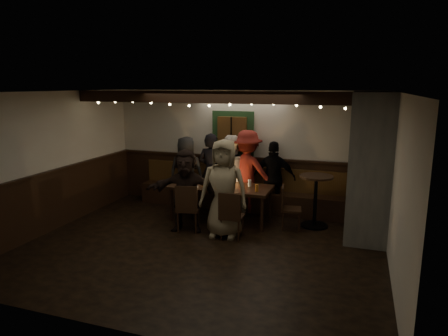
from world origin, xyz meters
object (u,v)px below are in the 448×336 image
(person_a, at_px, (186,172))
(person_e, at_px, (274,178))
(high_top, at_px, (316,194))
(dining_table, at_px, (221,189))
(person_f, at_px, (186,191))
(person_g, at_px, (224,189))
(chair_end, at_px, (287,205))
(person_d, at_px, (247,172))
(person_c, at_px, (230,174))
(person_b, at_px, (211,171))
(chair_near_left, at_px, (187,206))
(chair_near_right, at_px, (231,213))

(person_a, xyz_separation_m, person_e, (1.95, 0.14, -0.02))
(high_top, bearing_deg, dining_table, -172.03)
(high_top, distance_m, person_e, 1.08)
(person_f, height_order, person_g, person_g)
(chair_end, height_order, person_f, person_f)
(person_e, bearing_deg, person_f, 42.33)
(person_d, bearing_deg, person_e, -168.76)
(person_c, xyz_separation_m, person_d, (0.36, 0.10, 0.05))
(person_b, height_order, person_e, person_b)
(chair_near_left, height_order, person_b, person_b)
(chair_near_left, bearing_deg, person_e, 51.25)
(dining_table, bearing_deg, high_top, 7.97)
(chair_end, xyz_separation_m, person_c, (-1.37, 0.66, 0.37))
(person_c, height_order, person_g, person_g)
(chair_near_left, distance_m, person_f, 0.28)
(person_b, height_order, person_c, person_b)
(chair_near_left, xyz_separation_m, chair_near_right, (0.88, -0.11, -0.02))
(person_b, bearing_deg, person_g, 123.72)
(person_c, xyz_separation_m, person_e, (0.93, 0.15, -0.06))
(chair_near_left, xyz_separation_m, person_b, (-0.11, 1.55, 0.33))
(chair_near_left, bearing_deg, person_b, 93.92)
(dining_table, relative_size, person_d, 1.14)
(person_g, bearing_deg, person_c, 97.94)
(person_e, height_order, person_g, person_g)
(chair_near_left, height_order, chair_end, chair_near_left)
(dining_table, distance_m, person_c, 0.65)
(chair_near_left, xyz_separation_m, person_d, (0.72, 1.55, 0.38))
(chair_near_left, height_order, person_d, person_d)
(person_e, xyz_separation_m, person_g, (-0.59, -1.57, 0.11))
(person_g, bearing_deg, chair_near_left, 177.35)
(high_top, distance_m, person_c, 1.90)
(chair_end, distance_m, person_c, 1.56)
(chair_near_right, xyz_separation_m, person_d, (-0.17, 1.66, 0.39))
(chair_near_left, distance_m, chair_near_right, 0.89)
(person_b, bearing_deg, person_e, -172.21)
(chair_near_left, bearing_deg, high_top, 26.01)
(person_a, height_order, person_d, person_d)
(person_a, bearing_deg, chair_end, 154.19)
(chair_near_right, bearing_deg, person_a, 134.63)
(chair_end, xyz_separation_m, person_d, (-1.01, 0.76, 0.42))
(chair_end, xyz_separation_m, person_e, (-0.44, 0.82, 0.31))
(chair_near_left, height_order, person_e, person_e)
(high_top, bearing_deg, person_f, -156.06)
(chair_end, height_order, person_c, person_c)
(person_d, relative_size, person_g, 1.00)
(chair_end, xyz_separation_m, person_g, (-1.02, -0.75, 0.42))
(person_c, bearing_deg, chair_near_right, 88.65)
(person_f, bearing_deg, chair_end, 11.16)
(person_c, bearing_deg, person_d, 175.57)
(person_c, bearing_deg, person_g, 83.68)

